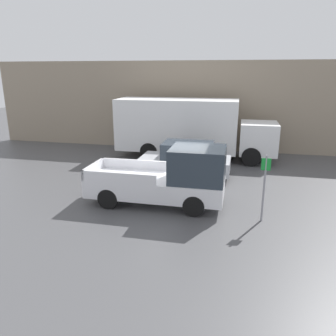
{
  "coord_description": "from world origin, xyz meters",
  "views": [
    {
      "loc": [
        2.41,
        -11.9,
        4.83
      ],
      "look_at": [
        -0.29,
        0.36,
        1.12
      ],
      "focal_mm": 35.0,
      "sensor_mm": 36.0,
      "label": 1
    }
  ],
  "objects_px": {
    "pickup_truck": "(169,178)",
    "parking_sign": "(264,185)",
    "delivery_truck": "(188,127)",
    "car": "(186,160)"
  },
  "relations": [
    {
      "from": "pickup_truck",
      "to": "parking_sign",
      "type": "relative_size",
      "value": 2.23
    },
    {
      "from": "car",
      "to": "parking_sign",
      "type": "distance_m",
      "value": 5.45
    },
    {
      "from": "pickup_truck",
      "to": "delivery_truck",
      "type": "xyz_separation_m",
      "value": [
        -0.44,
        7.11,
        0.78
      ]
    },
    {
      "from": "pickup_truck",
      "to": "parking_sign",
      "type": "height_order",
      "value": "parking_sign"
    },
    {
      "from": "pickup_truck",
      "to": "parking_sign",
      "type": "bearing_deg",
      "value": -12.39
    },
    {
      "from": "pickup_truck",
      "to": "car",
      "type": "height_order",
      "value": "pickup_truck"
    },
    {
      "from": "pickup_truck",
      "to": "parking_sign",
      "type": "xyz_separation_m",
      "value": [
        3.33,
        -0.73,
        0.26
      ]
    },
    {
      "from": "delivery_truck",
      "to": "parking_sign",
      "type": "height_order",
      "value": "delivery_truck"
    },
    {
      "from": "car",
      "to": "parking_sign",
      "type": "xyz_separation_m",
      "value": [
        3.3,
        -4.32,
        0.47
      ]
    },
    {
      "from": "car",
      "to": "pickup_truck",
      "type": "bearing_deg",
      "value": -90.52
    }
  ]
}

